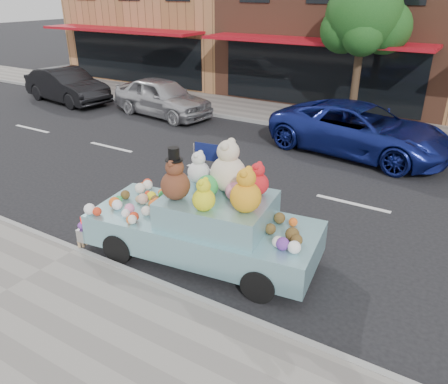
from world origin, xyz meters
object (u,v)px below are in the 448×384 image
Objects in this scene: street_tree at (364,22)px; car_dark at (67,85)px; car_silver at (162,97)px; art_car at (205,220)px; car_blue at (360,130)px.

street_tree is 12.89m from car_dark.
art_car is (7.26, -7.81, 0.06)m from car_silver.
car_blue is 7.47m from art_car.
street_tree is 4.26m from car_blue.
car_silver is 0.96× the size of car_dark.
car_silver is at bearing -160.19° from street_tree.
car_dark is at bearing 98.70° from car_blue.
car_silver is at bearing -77.26° from car_dark.
street_tree reaches higher than car_dark.
car_blue reaches higher than car_silver.
car_silver is 10.66m from art_car.
car_blue is 13.26m from car_dark.
car_blue is 1.19× the size of art_car.
art_car reaches higher than car_dark.
car_dark is (-5.17, -0.39, 0.00)m from car_silver.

